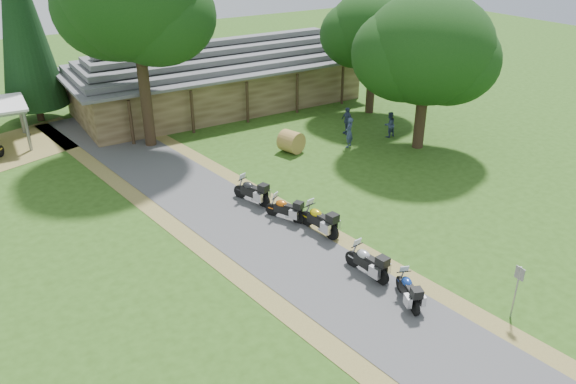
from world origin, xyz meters
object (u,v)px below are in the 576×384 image
motorcycle_row_e (251,190)px  motorcycle_row_d (285,208)px  motorcycle_row_c (319,218)px  hay_bale (291,142)px  lodge (218,73)px  motorcycle_row_a (408,288)px  motorcycle_row_b (367,260)px

motorcycle_row_e → motorcycle_row_d: bearing=172.2°
motorcycle_row_c → motorcycle_row_e: motorcycle_row_c is taller
motorcycle_row_e → hay_bale: bearing=-67.9°
motorcycle_row_c → hay_bale: 9.63m
motorcycle_row_d → motorcycle_row_e: motorcycle_row_e is taller
lodge → hay_bale: 10.81m
motorcycle_row_a → hay_bale: (4.15, 14.63, 0.04)m
motorcycle_row_b → motorcycle_row_e: motorcycle_row_e is taller
motorcycle_row_b → motorcycle_row_d: size_ratio=1.09×
lodge → motorcycle_row_a: size_ratio=12.02×
motorcycle_row_b → motorcycle_row_d: (-0.37, 5.52, -0.05)m
lodge → motorcycle_row_c: bearing=-102.7°
lodge → motorcycle_row_d: lodge is taller
motorcycle_row_e → motorcycle_row_a: bearing=166.3°
motorcycle_row_b → hay_bale: size_ratio=1.52×
motorcycle_row_c → hay_bale: motorcycle_row_c is taller
lodge → motorcycle_row_b: bearing=-101.4°
lodge → motorcycle_row_b: size_ratio=10.85×
motorcycle_row_c → hay_bale: (4.02, 8.76, -0.06)m
hay_bale → motorcycle_row_d: bearing=-124.0°
lodge → motorcycle_row_e: bearing=-109.9°
motorcycle_row_b → motorcycle_row_d: 5.53m
lodge → motorcycle_row_d: (-5.04, -17.61, -1.83)m
motorcycle_row_a → motorcycle_row_e: (-1.03, 10.02, 0.08)m
motorcycle_row_a → motorcycle_row_d: 7.69m
motorcycle_row_a → motorcycle_row_b: size_ratio=0.90×
motorcycle_row_b → lodge: bearing=-18.7°
motorcycle_row_c → hay_bale: bearing=-33.9°
motorcycle_row_a → motorcycle_row_e: bearing=26.6°
lodge → motorcycle_row_b: (-4.67, -23.12, -1.77)m
motorcycle_row_a → motorcycle_row_b: motorcycle_row_b is taller
motorcycle_row_c → motorcycle_row_d: size_ratio=1.14×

